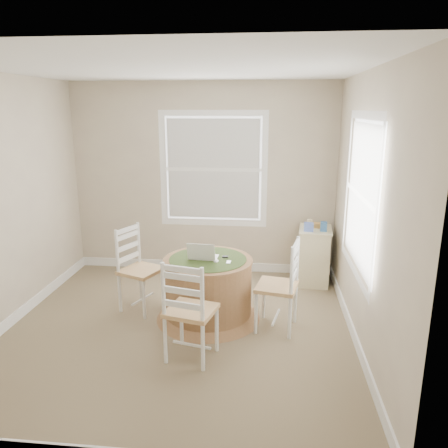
# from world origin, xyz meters

# --- Properties ---
(room) EXTENTS (3.64, 3.64, 2.64)m
(room) POSITION_xyz_m (0.17, 0.16, 1.30)
(room) COLOR #827452
(room) RESTS_ON ground
(round_table) EXTENTS (1.14, 1.14, 0.69)m
(round_table) POSITION_xyz_m (0.27, 0.32, 0.38)
(round_table) COLOR #916341
(round_table) RESTS_ON ground
(chair_left) EXTENTS (0.53, 0.54, 0.95)m
(chair_left) POSITION_xyz_m (-0.51, 0.46, 0.47)
(chair_left) COLOR white
(chair_left) RESTS_ON ground
(chair_near) EXTENTS (0.50, 0.49, 0.95)m
(chair_near) POSITION_xyz_m (0.23, -0.48, 0.47)
(chair_near) COLOR white
(chair_near) RESTS_ON ground
(chair_right) EXTENTS (0.48, 0.49, 0.95)m
(chair_right) POSITION_xyz_m (1.02, 0.16, 0.47)
(chair_right) COLOR white
(chair_right) RESTS_ON ground
(laptop) EXTENTS (0.32, 0.28, 0.21)m
(laptop) POSITION_xyz_m (0.22, 0.33, 0.71)
(laptop) COLOR white
(laptop) RESTS_ON round_table
(mouse) EXTENTS (0.06, 0.09, 0.03)m
(mouse) POSITION_xyz_m (0.37, 0.25, 0.69)
(mouse) COLOR white
(mouse) RESTS_ON round_table
(phone) EXTENTS (0.05, 0.09, 0.02)m
(phone) POSITION_xyz_m (0.51, 0.23, 0.69)
(phone) COLOR #B7BABF
(phone) RESTS_ON round_table
(keys) EXTENTS (0.06, 0.05, 0.02)m
(keys) POSITION_xyz_m (0.46, 0.39, 0.69)
(keys) COLOR black
(keys) RESTS_ON round_table
(corner_chest) EXTENTS (0.46, 0.59, 0.74)m
(corner_chest) POSITION_xyz_m (1.52, 1.49, 0.37)
(corner_chest) COLOR beige
(corner_chest) RESTS_ON ground
(tissue_box) EXTENTS (0.13, 0.13, 0.10)m
(tissue_box) POSITION_xyz_m (1.43, 1.38, 0.79)
(tissue_box) COLOR #5A76CF
(tissue_box) RESTS_ON corner_chest
(box_yellow) EXTENTS (0.16, 0.11, 0.06)m
(box_yellow) POSITION_xyz_m (1.56, 1.54, 0.77)
(box_yellow) COLOR #DBA04D
(box_yellow) RESTS_ON corner_chest
(box_blue) EXTENTS (0.09, 0.09, 0.12)m
(box_blue) POSITION_xyz_m (1.61, 1.38, 0.80)
(box_blue) COLOR #3769A6
(box_blue) RESTS_ON corner_chest
(cup_cream) EXTENTS (0.07, 0.07, 0.09)m
(cup_cream) POSITION_xyz_m (1.46, 1.61, 0.78)
(cup_cream) COLOR beige
(cup_cream) RESTS_ON corner_chest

